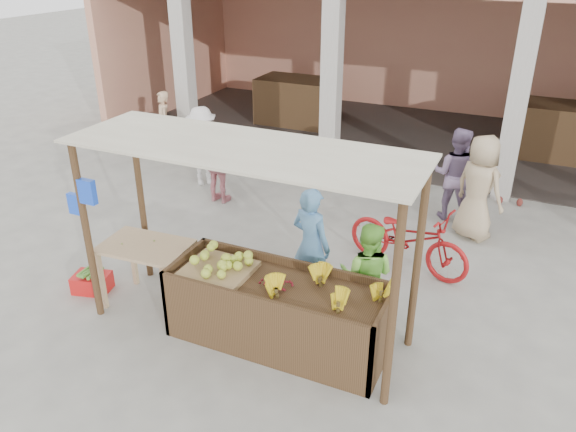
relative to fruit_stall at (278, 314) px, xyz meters
The scene contains 20 objects.
ground 0.64m from the fruit_stall, behind, with size 60.00×60.00×0.00m, color gray.
market_building 9.23m from the fruit_stall, 92.86° to the left, with size 14.40×6.40×4.20m.
fruit_stall is the anchor object (origin of this frame).
stall_awning 1.66m from the fruit_stall, behind, with size 4.09×1.35×2.39m.
banana_heap 0.79m from the fruit_stall, ahead, with size 1.22×0.67×0.22m, color yellow, non-canonical shape.
melon_tray 0.91m from the fruit_stall, behind, with size 0.80×0.69×0.21m.
berry_heap 0.47m from the fruit_stall, 152.30° to the right, with size 0.43×0.35×0.14m, color maroon.
side_table 1.91m from the fruit_stall, behind, with size 1.16×0.81×0.90m.
papaya_pile 1.97m from the fruit_stall, behind, with size 0.76×0.43×0.22m, color #49842B, non-canonical shape.
red_crate 2.83m from the fruit_stall, behind, with size 0.48×0.35×0.25m, color red.
plantain_bundle 2.81m from the fruit_stall, behind, with size 0.40×0.28×0.08m, color #538D33, non-canonical shape.
produce_sacks 5.76m from the fruit_stall, 67.71° to the left, with size 0.77×0.48×0.59m.
vendor_blue 1.12m from the fruit_stall, 90.12° to the left, with size 0.65×0.47×1.73m, color #5993C8.
vendor_green 1.18m from the fruit_stall, 42.45° to the left, with size 0.71×0.41×1.49m, color #84D84C.
motorcycle 2.54m from the fruit_stall, 67.17° to the left, with size 1.98×0.68×1.04m, color #A71516.
shopper_a 5.24m from the fruit_stall, 131.85° to the left, with size 1.09×0.54×1.69m, color silver.
shopper_b 4.29m from the fruit_stall, 130.09° to the left, with size 0.94×0.50×1.60m, color pink.
shopper_c 4.19m from the fruit_stall, 65.35° to the left, with size 0.92×0.60×1.91m, color tan.
shopper_e 7.28m from the fruit_stall, 136.10° to the left, with size 0.56×0.42×1.49m, color tan.
shopper_f 4.57m from the fruit_stall, 73.77° to the left, with size 0.87×0.50×1.77m, color gray.
Camera 1 is at (2.88, -4.92, 4.34)m, focal length 35.00 mm.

